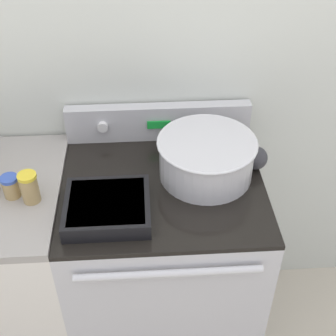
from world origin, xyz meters
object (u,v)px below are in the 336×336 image
object	(u,v)px
ladle	(255,157)
spice_jar_blue_cap	(11,186)
mixing_bowl	(206,156)
casserole_dish	(107,207)
spice_jar_yellow_cap	(29,187)

from	to	relation	value
ladle	spice_jar_blue_cap	size ratio (longest dim) A/B	3.26
mixing_bowl	casserole_dish	distance (m)	0.39
casserole_dish	spice_jar_blue_cap	bearing A→B (deg)	163.34
mixing_bowl	ladle	size ratio (longest dim) A/B	1.33
ladle	spice_jar_yellow_cap	xyz separation A→B (m)	(-0.79, -0.15, 0.03)
mixing_bowl	ladle	xyz separation A→B (m)	(0.19, 0.04, -0.04)
spice_jar_blue_cap	ladle	bearing A→B (deg)	8.04
ladle	spice_jar_yellow_cap	size ratio (longest dim) A/B	2.38
ladle	spice_jar_blue_cap	bearing A→B (deg)	-171.96
mixing_bowl	spice_jar_blue_cap	size ratio (longest dim) A/B	4.34
mixing_bowl	ladle	distance (m)	0.20
ladle	casserole_dish	bearing A→B (deg)	-157.75
mixing_bowl	spice_jar_yellow_cap	xyz separation A→B (m)	(-0.60, -0.11, -0.02)
spice_jar_yellow_cap	spice_jar_blue_cap	bearing A→B (deg)	158.69
mixing_bowl	spice_jar_yellow_cap	distance (m)	0.61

